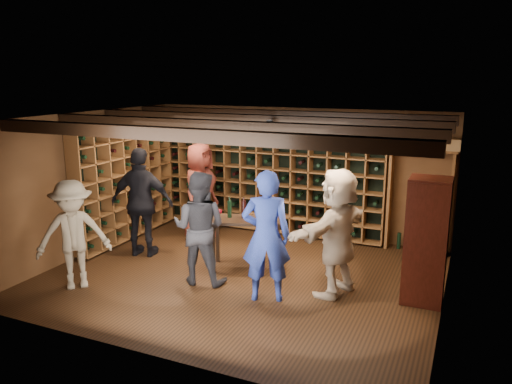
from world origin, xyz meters
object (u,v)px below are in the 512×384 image
at_px(display_cabinet, 426,244).
at_px(man_grey_suit, 199,228).
at_px(guest_woman_black, 142,203).
at_px(tasting_table, 246,224).
at_px(man_blue_shirt, 266,236).
at_px(guest_beige, 337,232).
at_px(guest_khaki, 73,235).
at_px(guest_red_floral, 200,191).

distance_m(display_cabinet, man_grey_suit, 3.26).
bearing_deg(display_cabinet, guest_woman_black, -179.52).
xyz_separation_m(display_cabinet, tasting_table, (-2.79, 0.15, -0.11)).
bearing_deg(man_blue_shirt, display_cabinet, -179.30).
distance_m(display_cabinet, guest_beige, 1.21).
height_order(guest_woman_black, tasting_table, guest_woman_black).
xyz_separation_m(display_cabinet, man_blue_shirt, (-2.04, -0.81, 0.08)).
bearing_deg(tasting_table, man_blue_shirt, -71.80).
distance_m(man_blue_shirt, guest_beige, 1.04).
distance_m(display_cabinet, man_blue_shirt, 2.20).
bearing_deg(guest_woman_black, man_blue_shirt, 151.86).
relative_size(guest_khaki, tasting_table, 1.32).
bearing_deg(display_cabinet, tasting_table, 176.88).
bearing_deg(man_grey_suit, man_blue_shirt, 162.92).
xyz_separation_m(man_grey_suit, guest_khaki, (-1.61, -0.92, -0.05)).
xyz_separation_m(display_cabinet, guest_beige, (-1.19, -0.21, 0.07)).
xyz_separation_m(man_blue_shirt, man_grey_suit, (-1.16, 0.16, -0.07)).
height_order(man_grey_suit, guest_beige, guest_beige).
relative_size(man_grey_suit, guest_woman_black, 0.91).
relative_size(man_blue_shirt, tasting_table, 1.51).
bearing_deg(tasting_table, guest_woman_black, 166.00).
xyz_separation_m(display_cabinet, man_grey_suit, (-3.20, -0.65, 0.01)).
bearing_deg(tasting_table, guest_red_floral, 124.48).
bearing_deg(man_blue_shirt, guest_woman_black, -37.37).
bearing_deg(guest_red_floral, guest_woman_black, 160.80).
height_order(guest_red_floral, tasting_table, guest_red_floral).
height_order(guest_woman_black, guest_khaki, guest_woman_black).
relative_size(guest_beige, tasting_table, 1.50).
bearing_deg(tasting_table, guest_beige, -32.56).
bearing_deg(man_grey_suit, tasting_table, -125.80).
relative_size(display_cabinet, guest_red_floral, 0.94).
height_order(man_blue_shirt, guest_woman_black, guest_woman_black).
xyz_separation_m(man_blue_shirt, tasting_table, (-0.75, 0.97, -0.19)).
bearing_deg(man_grey_suit, guest_red_floral, -69.62).
distance_m(display_cabinet, guest_khaki, 5.05).
distance_m(man_grey_suit, tasting_table, 0.91).
bearing_deg(guest_red_floral, display_cabinet, -105.44).
relative_size(man_grey_suit, guest_khaki, 1.05).
bearing_deg(guest_woman_black, display_cabinet, 168.63).
bearing_deg(guest_khaki, man_blue_shirt, -30.04).
xyz_separation_m(man_grey_suit, tasting_table, (0.40, 0.81, -0.12)).
xyz_separation_m(guest_woman_black, guest_khaki, (-0.11, -1.53, -0.14)).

